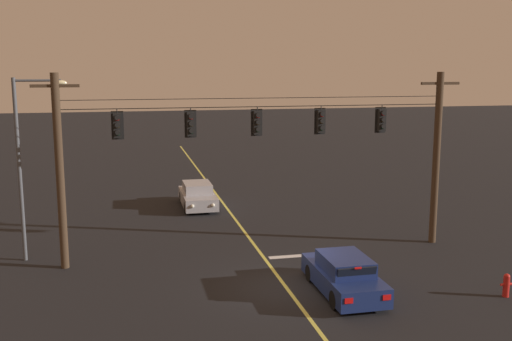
% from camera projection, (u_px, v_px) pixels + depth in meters
% --- Properties ---
extents(ground_plane, '(180.00, 180.00, 0.00)m').
position_uv_depth(ground_plane, '(286.00, 287.00, 21.63)').
color(ground_plane, black).
extents(lane_centre_stripe, '(0.14, 60.00, 0.01)m').
position_uv_depth(lane_centre_stripe, '(235.00, 219.00, 31.20)').
color(lane_centre_stripe, '#D1C64C').
rests_on(lane_centre_stripe, ground).
extents(stop_bar_paint, '(3.40, 0.36, 0.01)m').
position_uv_depth(stop_bar_paint, '(308.00, 255.00, 25.26)').
color(stop_bar_paint, silver).
rests_on(stop_bar_paint, ground).
extents(signal_span_assembly, '(17.88, 0.32, 7.70)m').
position_uv_depth(signal_span_assembly, '(261.00, 162.00, 24.74)').
color(signal_span_assembly, '#423021').
rests_on(signal_span_assembly, ground).
extents(traffic_light_leftmost, '(0.48, 0.41, 1.22)m').
position_uv_depth(traffic_light_leftmost, '(117.00, 126.00, 23.19)').
color(traffic_light_leftmost, black).
extents(traffic_light_left_inner, '(0.48, 0.41, 1.22)m').
position_uv_depth(traffic_light_left_inner, '(191.00, 124.00, 23.81)').
color(traffic_light_left_inner, black).
extents(traffic_light_centre, '(0.48, 0.41, 1.22)m').
position_uv_depth(traffic_light_centre, '(257.00, 123.00, 24.40)').
color(traffic_light_centre, black).
extents(traffic_light_right_inner, '(0.48, 0.41, 1.22)m').
position_uv_depth(traffic_light_right_inner, '(321.00, 121.00, 25.00)').
color(traffic_light_right_inner, black).
extents(traffic_light_rightmost, '(0.48, 0.41, 1.22)m').
position_uv_depth(traffic_light_rightmost, '(382.00, 120.00, 25.59)').
color(traffic_light_rightmost, black).
extents(car_waiting_near_lane, '(1.80, 4.33, 1.39)m').
position_uv_depth(car_waiting_near_lane, '(344.00, 275.00, 20.94)').
color(car_waiting_near_lane, navy).
rests_on(car_waiting_near_lane, ground).
extents(car_oncoming_lead, '(1.80, 4.42, 1.39)m').
position_uv_depth(car_oncoming_lead, '(198.00, 196.00, 33.90)').
color(car_oncoming_lead, '#A5A5AD').
rests_on(car_oncoming_lead, ground).
extents(street_lamp_corner, '(2.11, 0.30, 7.50)m').
position_uv_depth(street_lamp_corner, '(27.00, 152.00, 23.91)').
color(street_lamp_corner, '#4C4F54').
rests_on(street_lamp_corner, ground).
extents(fire_hydrant, '(0.44, 0.22, 0.84)m').
position_uv_depth(fire_hydrant, '(506.00, 285.00, 20.62)').
color(fire_hydrant, red).
rests_on(fire_hydrant, ground).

